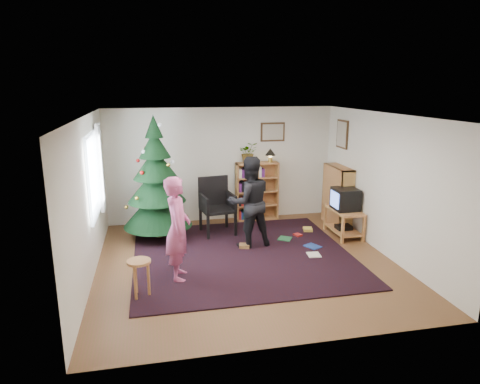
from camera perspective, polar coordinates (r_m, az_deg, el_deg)
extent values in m
plane|color=brown|center=(7.47, 0.81, -9.28)|extent=(5.00, 5.00, 0.00)
plane|color=white|center=(6.88, 0.88, 10.22)|extent=(5.00, 5.00, 0.00)
cube|color=silver|center=(9.47, -2.46, 3.65)|extent=(5.00, 0.02, 2.50)
cube|color=silver|center=(4.77, 7.44, -7.08)|extent=(5.00, 0.02, 2.50)
cube|color=silver|center=(6.98, -19.61, -0.96)|extent=(0.02, 5.00, 2.50)
cube|color=silver|center=(7.98, 18.64, 0.94)|extent=(0.02, 5.00, 2.50)
cube|color=black|center=(7.74, 0.32, -8.35)|extent=(3.80, 3.60, 0.02)
cube|color=silver|center=(7.50, -18.96, 2.07)|extent=(0.04, 1.20, 1.40)
cube|color=silver|center=(8.18, -18.11, 3.08)|extent=(0.06, 0.35, 1.60)
cube|color=#4C3319|center=(9.60, 4.38, 7.99)|extent=(0.55, 0.03, 0.42)
cube|color=beige|center=(9.60, 4.38, 7.99)|extent=(0.47, 0.01, 0.34)
cube|color=#4C3319|center=(9.39, 13.48, 7.51)|extent=(0.03, 0.50, 0.60)
cube|color=beige|center=(9.39, 13.48, 7.51)|extent=(0.01, 0.42, 0.52)
cylinder|color=#3F2816|center=(8.70, -10.79, -5.18)|extent=(0.13, 0.13, 0.26)
cone|color=black|center=(8.55, -10.94, -1.97)|extent=(1.34, 1.34, 0.76)
cone|color=black|center=(8.44, -11.09, 0.99)|extent=(1.12, 1.12, 0.67)
cone|color=black|center=(8.35, -11.22, 3.77)|extent=(0.86, 0.86, 0.59)
cone|color=black|center=(8.30, -11.34, 6.30)|extent=(0.60, 0.60, 0.52)
cone|color=black|center=(8.26, -11.45, 8.60)|extent=(0.35, 0.35, 0.43)
cube|color=#B68541|center=(9.60, 2.25, 0.13)|extent=(0.95, 0.30, 1.30)
cube|color=#B68541|center=(9.46, 2.29, 3.86)|extent=(0.95, 0.30, 0.03)
cube|color=#B68541|center=(9.36, 12.86, -0.58)|extent=(0.30, 0.95, 1.30)
cube|color=#B68541|center=(9.23, 13.07, 3.24)|extent=(0.30, 0.95, 0.03)
cube|color=#B68541|center=(8.80, 13.78, -2.38)|extent=(0.50, 0.90, 0.04)
cube|color=#B68541|center=(8.43, 13.53, -5.06)|extent=(0.05, 0.05, 0.51)
cube|color=#B68541|center=(8.62, 16.18, -4.80)|extent=(0.05, 0.05, 0.51)
cube|color=#B68541|center=(9.15, 11.32, -3.41)|extent=(0.05, 0.05, 0.51)
cube|color=#B68541|center=(9.33, 13.81, -3.21)|extent=(0.05, 0.05, 0.51)
cube|color=#B68541|center=(8.92, 13.62, -4.91)|extent=(0.46, 0.86, 0.03)
cube|color=black|center=(8.91, 13.65, -4.58)|extent=(0.30, 0.25, 0.08)
cube|color=black|center=(8.74, 13.87, -0.90)|extent=(0.45, 0.49, 0.43)
cube|color=#5476E5|center=(8.64, 12.49, -0.99)|extent=(0.01, 0.39, 0.31)
cube|color=black|center=(8.66, -3.01, -2.35)|extent=(0.71, 0.71, 0.05)
cube|color=black|center=(8.86, -3.33, 0.15)|extent=(0.63, 0.14, 0.63)
cube|color=black|center=(8.44, -4.61, -4.67)|extent=(0.06, 0.06, 0.51)
cube|color=black|center=(8.52, -0.80, -4.44)|extent=(0.06, 0.06, 0.51)
cube|color=black|center=(8.97, -5.07, -3.52)|extent=(0.06, 0.06, 0.51)
cube|color=black|center=(9.05, -1.49, -3.32)|extent=(0.06, 0.06, 0.51)
cylinder|color=#B68541|center=(6.27, -13.35, -9.02)|extent=(0.34, 0.34, 0.04)
cylinder|color=#B68541|center=(6.38, -12.09, -11.30)|extent=(0.04, 0.04, 0.52)
cylinder|color=#B68541|center=(6.48, -13.73, -10.97)|extent=(0.04, 0.04, 0.52)
cylinder|color=#B68541|center=(6.29, -13.79, -11.78)|extent=(0.04, 0.04, 0.52)
imported|color=#B74979|center=(6.66, -8.30, -4.85)|extent=(0.44, 0.63, 1.64)
imported|color=black|center=(7.92, 1.24, -1.35)|extent=(0.92, 0.76, 1.71)
imported|color=gray|center=(9.38, 1.11, 5.28)|extent=(0.43, 0.38, 0.46)
cylinder|color=#A57F33|center=(9.53, 4.05, 4.29)|extent=(0.10, 0.10, 0.10)
sphere|color=#FFD88C|center=(9.51, 4.06, 4.91)|extent=(0.10, 0.10, 0.10)
cone|color=black|center=(9.50, 4.07, 5.37)|extent=(0.23, 0.23, 0.15)
cube|color=#A51E19|center=(8.72, 7.70, -5.65)|extent=(0.20, 0.20, 0.08)
cube|color=navy|center=(8.18, 9.65, -7.07)|extent=(0.20, 0.20, 0.08)
cube|color=#1E592D|center=(8.50, 6.00, -6.11)|extent=(0.20, 0.20, 0.08)
cube|color=gold|center=(9.04, 9.02, -4.96)|extent=(0.20, 0.20, 0.08)
cube|color=brown|center=(8.03, 0.58, -7.28)|extent=(0.20, 0.20, 0.08)
cube|color=beige|center=(7.79, 9.81, -8.16)|extent=(0.20, 0.20, 0.08)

